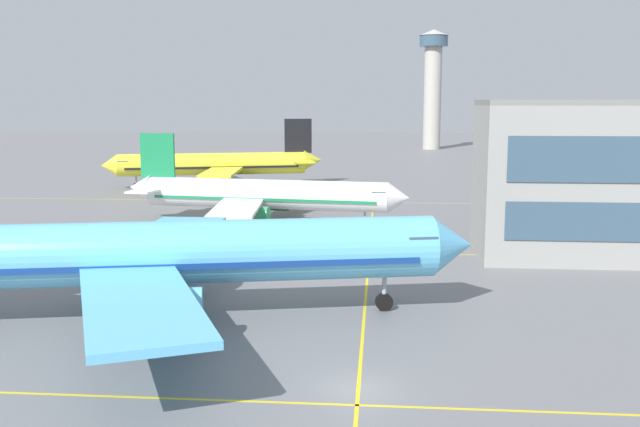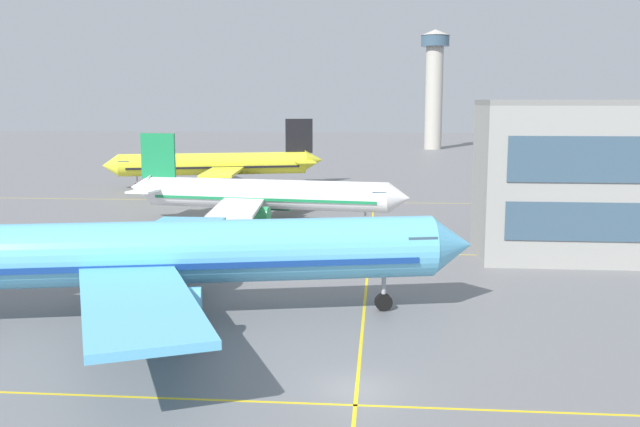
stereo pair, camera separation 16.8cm
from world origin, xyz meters
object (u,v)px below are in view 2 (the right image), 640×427
object	(u,v)px
airliner_front_gate	(163,254)
control_tower	(434,80)
airliner_third_row	(217,164)
airliner_second_row	(262,194)

from	to	relation	value
airliner_front_gate	control_tower	world-z (taller)	control_tower
control_tower	airliner_third_row	bearing A→B (deg)	-112.85
airliner_front_gate	airliner_third_row	bearing A→B (deg)	100.47
airliner_second_row	airliner_third_row	distance (m)	38.57
airliner_front_gate	airliner_third_row	xyz separation A→B (m)	(-13.41, 72.59, -0.51)
airliner_front_gate	control_tower	xyz separation A→B (m)	(29.44, 174.30, 16.30)
airliner_second_row	control_tower	distance (m)	141.78
airliner_second_row	airliner_third_row	xyz separation A→B (m)	(-13.83, 36.01, 0.29)
airliner_front_gate	airliner_third_row	size ratio (longest dim) A/B	1.14
airliner_front_gate	airliner_second_row	distance (m)	36.59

